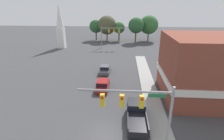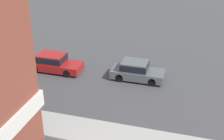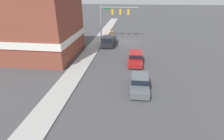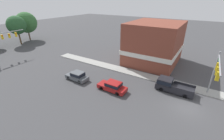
# 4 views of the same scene
# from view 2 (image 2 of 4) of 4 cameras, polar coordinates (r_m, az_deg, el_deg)

# --- Properties ---
(car_lead) EXTENTS (1.85, 4.71, 1.53)m
(car_lead) POSITION_cam_2_polar(r_m,az_deg,el_deg) (27.12, -10.67, 1.39)
(car_lead) COLOR black
(car_lead) RESTS_ON ground
(car_second_ahead) EXTENTS (1.82, 4.26, 1.56)m
(car_second_ahead) POSITION_cam_2_polar(r_m,az_deg,el_deg) (25.27, 4.48, -0.06)
(car_second_ahead) COLOR black
(car_second_ahead) RESTS_ON ground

